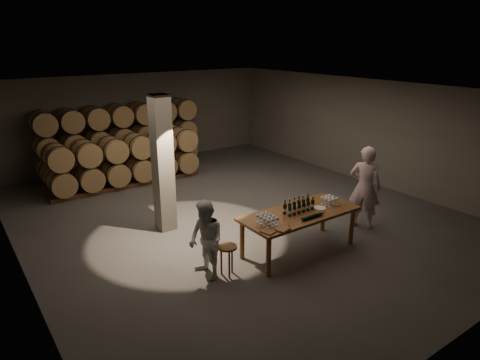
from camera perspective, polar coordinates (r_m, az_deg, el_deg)
room at (r=9.98m, az=-10.27°, el=2.04°), size 12.00×12.00×12.00m
tasting_table at (r=9.10m, az=7.95°, el=-4.87°), size 2.60×1.10×0.90m
barrel_stack_back at (r=14.89m, az=-15.65°, el=5.46°), size 5.48×0.95×2.31m
barrel_stack_front at (r=13.57m, az=-14.98°, el=2.67°), size 4.70×0.95×1.57m
bottle_cluster at (r=9.04m, az=7.86°, el=-3.55°), size 0.73×0.23×0.31m
lying_bottles at (r=8.79m, az=9.61°, el=-4.80°), size 0.61×0.08×0.08m
glass_cluster_left at (r=8.42m, az=3.66°, el=-5.01°), size 0.30×0.41×0.17m
glass_cluster_right at (r=9.53m, az=11.88°, el=-2.45°), size 0.31×0.31×0.19m
plate at (r=9.32m, az=10.56°, el=-3.69°), size 0.28×0.28×0.02m
notebook_near at (r=8.21m, az=5.72°, el=-6.54°), size 0.30×0.27×0.03m
notebook_corner at (r=8.10m, az=3.74°, el=-6.87°), size 0.26×0.29×0.02m
pen at (r=8.34m, az=6.31°, el=-6.21°), size 0.13×0.04×0.01m
stool at (r=8.25m, az=-1.69°, el=-9.49°), size 0.37×0.37×0.62m
person_man at (r=10.53m, az=16.31°, el=-0.95°), size 0.78×0.88×2.01m
person_woman at (r=8.09m, az=-4.54°, el=-8.02°), size 0.61×0.77×1.54m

